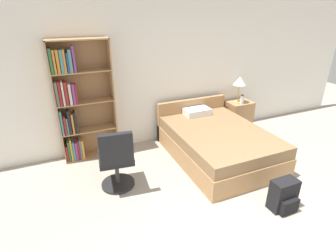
# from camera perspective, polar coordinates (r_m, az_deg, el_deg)

# --- Properties ---
(wall_back) EXTENTS (9.00, 0.06, 2.60)m
(wall_back) POSITION_cam_1_polar(r_m,az_deg,el_deg) (5.05, 0.04, 11.20)
(wall_back) COLOR white
(wall_back) RESTS_ON ground_plane
(bookshelf) EXTENTS (0.93, 0.26, 2.03)m
(bookshelf) POSITION_cam_1_polar(r_m,az_deg,el_deg) (4.57, -19.19, 4.71)
(bookshelf) COLOR #AD7F51
(bookshelf) RESTS_ON ground_plane
(bed) EXTENTS (1.48, 2.04, 0.79)m
(bed) POSITION_cam_1_polar(r_m,az_deg,el_deg) (4.72, 10.40, -3.43)
(bed) COLOR #AD7F51
(bed) RESTS_ON ground_plane
(office_chair) EXTENTS (0.53, 0.61, 0.99)m
(office_chair) POSITION_cam_1_polar(r_m,az_deg,el_deg) (3.80, -11.16, -7.43)
(office_chair) COLOR #232326
(office_chair) RESTS_ON ground_plane
(nightstand) EXTENTS (0.52, 0.42, 0.62)m
(nightstand) POSITION_cam_1_polar(r_m,az_deg,el_deg) (5.91, 15.09, 2.26)
(nightstand) COLOR #AD7F51
(nightstand) RESTS_ON ground_plane
(table_lamp) EXTENTS (0.26, 0.26, 0.55)m
(table_lamp) POSITION_cam_1_polar(r_m,az_deg,el_deg) (5.63, 15.34, 9.25)
(table_lamp) COLOR tan
(table_lamp) RESTS_ON nightstand
(water_bottle) EXTENTS (0.08, 0.08, 0.19)m
(water_bottle) POSITION_cam_1_polar(r_m,az_deg,el_deg) (5.68, 15.80, 5.58)
(water_bottle) COLOR silver
(water_bottle) RESTS_ON nightstand
(backpack_black) EXTENTS (0.35, 0.26, 0.43)m
(backpack_black) POSITION_cam_1_polar(r_m,az_deg,el_deg) (3.85, 23.89, -13.70)
(backpack_black) COLOR black
(backpack_black) RESTS_ON ground_plane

